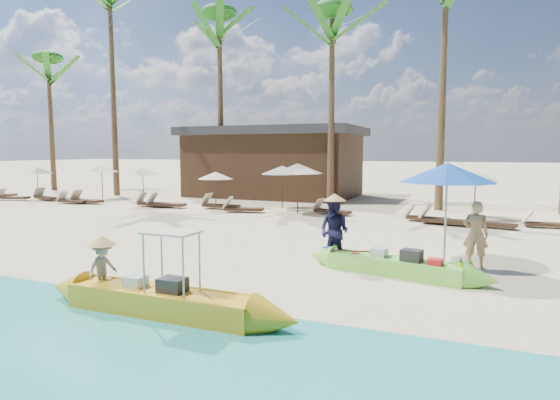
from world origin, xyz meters
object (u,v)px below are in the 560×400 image
at_px(green_canoe, 394,266).
at_px(tourist, 476,234).
at_px(blue_umbrella, 447,173).
at_px(yellow_canoe, 162,301).

height_order(green_canoe, tourist, tourist).
height_order(tourist, blue_umbrella, blue_umbrella).
bearing_deg(blue_umbrella, yellow_canoe, -127.44).
xyz_separation_m(green_canoe, tourist, (1.71, 1.50, 0.60)).
bearing_deg(yellow_canoe, blue_umbrella, 52.64).
height_order(green_canoe, yellow_canoe, yellow_canoe).
relative_size(yellow_canoe, blue_umbrella, 2.24).
distance_m(green_canoe, tourist, 2.36).
bearing_deg(tourist, yellow_canoe, 54.46).
xyz_separation_m(yellow_canoe, tourist, (5.06, 5.70, 0.58)).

